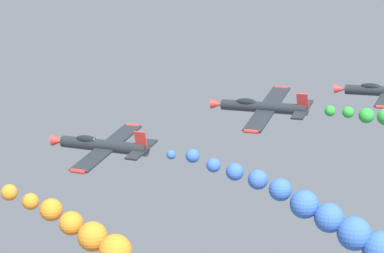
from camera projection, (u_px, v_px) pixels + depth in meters
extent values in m
sphere|color=orange|center=(9.00, 192.00, 46.28)|extent=(1.21, 1.21, 1.21)
sphere|color=orange|center=(31.00, 202.00, 45.59)|extent=(1.21, 1.21, 1.21)
sphere|color=orange|center=(51.00, 210.00, 44.75)|extent=(1.62, 1.62, 1.62)
sphere|color=orange|center=(71.00, 223.00, 43.81)|extent=(1.68, 1.68, 1.68)
sphere|color=orange|center=(92.00, 237.00, 42.91)|extent=(2.04, 2.04, 2.04)
sphere|color=orange|center=(115.00, 251.00, 42.07)|extent=(2.23, 2.23, 2.23)
cylinder|color=#23282D|center=(104.00, 146.00, 57.16)|extent=(1.36, 9.00, 1.36)
cone|color=red|center=(58.00, 141.00, 59.41)|extent=(1.29, 1.20, 1.29)
cube|color=#23282D|center=(107.00, 147.00, 57.03)|extent=(8.90, 1.90, 2.68)
cylinder|color=red|center=(78.00, 171.00, 53.35)|extent=(0.44, 1.40, 0.44)
cylinder|color=red|center=(133.00, 126.00, 60.70)|extent=(0.44, 1.40, 0.44)
cube|color=#23282D|center=(141.00, 149.00, 55.37)|extent=(3.71, 1.20, 1.21)
cube|color=red|center=(141.00, 140.00, 54.96)|extent=(0.57, 1.10, 1.58)
ellipsoid|color=black|center=(86.00, 139.00, 57.76)|extent=(0.96, 2.20, 0.89)
sphere|color=blue|center=(171.00, 155.00, 54.05)|extent=(0.81, 0.81, 0.81)
sphere|color=blue|center=(193.00, 156.00, 53.31)|extent=(1.20, 1.20, 1.20)
sphere|color=blue|center=(213.00, 165.00, 52.49)|extent=(1.20, 1.20, 1.20)
sphere|color=blue|center=(235.00, 172.00, 51.58)|extent=(1.46, 1.46, 1.46)
sphere|color=blue|center=(258.00, 180.00, 50.87)|extent=(1.64, 1.64, 1.64)
sphere|color=blue|center=(280.00, 190.00, 49.92)|extent=(1.82, 1.82, 1.82)
sphere|color=blue|center=(304.00, 204.00, 49.22)|extent=(2.26, 2.26, 2.26)
sphere|color=blue|center=(329.00, 218.00, 48.51)|extent=(2.31, 2.31, 2.31)
sphere|color=blue|center=(354.00, 233.00, 47.74)|extent=(2.61, 2.61, 2.61)
sphere|color=blue|center=(381.00, 249.00, 47.22)|extent=(2.80, 2.80, 2.80)
cylinder|color=#23282D|center=(264.00, 107.00, 63.46)|extent=(1.42, 9.00, 1.42)
cone|color=red|center=(217.00, 104.00, 65.71)|extent=(1.35, 1.20, 1.35)
cube|color=#23282D|center=(267.00, 108.00, 63.33)|extent=(8.66, 1.90, 3.45)
cylinder|color=red|center=(251.00, 132.00, 59.83)|extent=(0.46, 1.40, 0.46)
cylinder|color=red|center=(282.00, 88.00, 66.82)|extent=(0.46, 1.40, 0.46)
cube|color=#23282D|center=(302.00, 109.00, 61.67)|extent=(3.61, 1.20, 1.52)
cube|color=red|center=(303.00, 101.00, 61.19)|extent=(0.70, 1.10, 1.54)
ellipsoid|color=black|center=(246.00, 102.00, 64.02)|extent=(1.00, 2.20, 0.94)
sphere|color=green|center=(330.00, 111.00, 60.52)|extent=(1.04, 1.04, 1.04)
sphere|color=green|center=(348.00, 112.00, 59.74)|extent=(1.09, 1.09, 1.09)
sphere|color=green|center=(366.00, 116.00, 58.93)|extent=(1.44, 1.44, 1.44)
cone|color=red|center=(340.00, 89.00, 70.79)|extent=(1.25, 1.20, 1.25)
cylinder|color=red|center=(383.00, 107.00, 64.62)|extent=(0.43, 1.40, 0.43)
ellipsoid|color=black|center=(370.00, 86.00, 69.15)|extent=(0.93, 2.20, 0.86)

